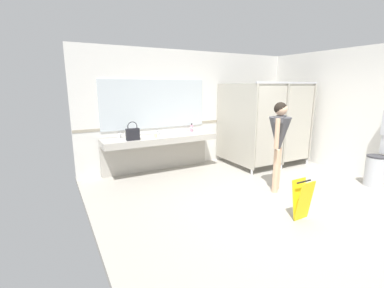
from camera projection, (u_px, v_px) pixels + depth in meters
name	position (u px, v px, depth m)	size (l,w,h in m)	color
ground_plane	(280.00, 207.00, 4.52)	(5.86, 6.32, 0.10)	#9E998E
wall_back	(197.00, 109.00, 6.72)	(5.86, 0.12, 2.78)	silver
wall_side_right	(380.00, 114.00, 5.46)	(0.12, 6.32, 2.78)	silver
wall_back_tile_band	(198.00, 123.00, 6.73)	(5.86, 0.01, 0.06)	#9E937F
vanity_counter	(160.00, 145.00, 6.11)	(2.60, 0.59, 0.97)	#B2ADA3
mirror_panel	(155.00, 104.00, 6.09)	(2.50, 0.02, 1.10)	silver
bathroom_stalls	(269.00, 122.00, 6.60)	(1.88, 1.49, 2.05)	#B2AD9E
trash_bin	(375.00, 171.00, 5.28)	(0.35, 0.35, 0.62)	#B7BABF
person_standing	(279.00, 136.00, 4.88)	(0.56, 0.56, 1.68)	#DBAD89
handbag	(133.00, 134.00, 5.51)	(0.27, 0.10, 0.39)	black
soap_dispenser	(192.00, 128.00, 6.53)	(0.07, 0.07, 0.21)	#D899B2
paper_cup	(156.00, 136.00, 5.77)	(0.07, 0.07, 0.10)	beige
wet_floor_sign	(302.00, 199.00, 3.94)	(0.28, 0.19, 0.61)	yellow
floor_drain_cover	(305.00, 217.00, 4.05)	(0.14, 0.14, 0.01)	#B7BABF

